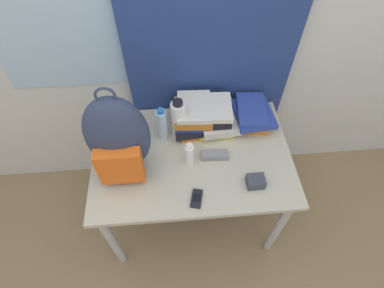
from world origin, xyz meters
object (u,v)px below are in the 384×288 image
Objects in this scene: cell_phone at (197,199)px; sunglasses_case at (215,155)px; book_stack_right at (252,114)px; camera_pouch at (256,181)px; book_stack_center at (216,115)px; book_stack_left at (193,116)px; water_bottle at (162,124)px; backpack at (118,139)px; sports_bottle at (179,119)px; sunscreen_bottle at (190,154)px.

sunglasses_case is (0.12, 0.25, 0.01)m from cell_phone.
book_stack_right reaches higher than camera_pouch.
cell_phone is (-0.16, -0.49, -0.07)m from book_stack_center.
cell_phone is at bearing -92.37° from book_stack_left.
camera_pouch is (0.31, 0.06, 0.02)m from cell_phone.
water_bottle reaches higher than book_stack_center.
backpack is 0.49m from cell_phone.
sports_bottle is at bearing 98.29° from cell_phone.
book_stack_center reaches higher than book_stack_right.
book_stack_center is 3.20× the size of camera_pouch.
water_bottle is 0.59m from camera_pouch.
backpack is 0.38m from sports_bottle.
sunglasses_case is (0.18, -0.18, -0.11)m from sports_bottle.
sports_bottle reaches higher than cell_phone.
cell_phone is at bearing -32.50° from backpack.
book_stack_center is at bearing 12.76° from water_bottle.
cell_phone is at bearing -127.12° from book_stack_right.
backpack is at bearing -146.23° from sports_bottle.
sunscreen_bottle is 0.15m from sunglasses_case.
cell_phone is at bearing -69.61° from water_bottle.
camera_pouch is (-0.06, -0.43, -0.03)m from book_stack_right.
sports_bottle is 0.28m from sunglasses_case.
book_stack_right is 1.05× the size of sports_bottle.
sunscreen_bottle is (0.05, -0.20, -0.06)m from sports_bottle.
sunscreen_bottle reaches higher than book_stack_right.
water_bottle reaches higher than sunscreen_bottle.
sunglasses_case is (0.28, -0.17, -0.09)m from water_bottle.
water_bottle is at bearing -172.18° from book_stack_right.
book_stack_right is at bearing 19.78° from backpack.
book_stack_left reaches higher than book_stack_center.
backpack is at bearing -179.67° from sunscreen_bottle.
sports_bottle is (-0.22, -0.06, 0.05)m from book_stack_center.
backpack is 2.08× the size of book_stack_left.
book_stack_left is 1.77× the size of sunscreen_bottle.
water_bottle is at bearing 43.15° from backpack.
sports_bottle is at bearing 33.77° from backpack.
backpack is 3.65× the size of sunglasses_case.
backpack is at bearing -136.85° from water_bottle.
book_stack_left is 0.91× the size of book_stack_center.
camera_pouch is at bearing -55.98° from book_stack_left.
book_stack_center is 0.33m from water_bottle.
book_stack_right is at bearing 33.88° from sunscreen_bottle.
camera_pouch is at bearing -98.51° from book_stack_right.
water_bottle is at bearing 126.43° from sunscreen_bottle.
sports_bottle reaches higher than book_stack_center.
camera_pouch is (0.33, -0.17, -0.04)m from sunscreen_bottle.
book_stack_center is 0.52m from cell_phone.
cell_phone is (-0.02, -0.49, -0.08)m from book_stack_left.
sunglasses_case is 1.65× the size of camera_pouch.
cell_phone is (0.02, -0.23, -0.06)m from sunscreen_bottle.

